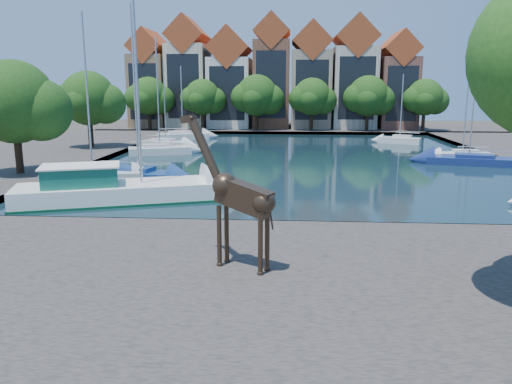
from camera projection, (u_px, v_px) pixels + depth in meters
ground at (312, 231)px, 23.92m from camera, size 160.00×160.00×0.00m
water_basin at (301, 159)px, 47.33m from camera, size 38.00×50.00×0.08m
near_quay at (321, 282)px, 17.03m from camera, size 50.00×14.00×0.50m
far_quay at (297, 129)px, 78.52m from camera, size 60.00×16.00×0.50m
left_quay at (46, 154)px, 48.93m from camera, size 14.00×52.00×0.50m
townhouse_west_end at (152, 83)px, 78.54m from camera, size 5.44×9.18×14.93m
townhouse_west_mid at (189, 77)px, 77.96m from camera, size 5.94×9.18×16.79m
townhouse_west_inner at (230, 83)px, 77.72m from camera, size 6.43×9.18×15.15m
townhouse_center at (272, 76)px, 77.08m from camera, size 5.44×9.18×16.93m
townhouse_east_inner at (311, 80)px, 76.82m from camera, size 5.94×9.18×15.79m
townhouse_east_mid at (353, 77)px, 76.31m from camera, size 6.43×9.18×16.65m
townhouse_east_end at (396, 84)px, 76.09m from camera, size 5.44×9.18×14.43m
far_tree_far_west at (149, 97)px, 73.56m from camera, size 7.28×5.60×7.68m
far_tree_west at (203, 98)px, 73.06m from camera, size 6.76×5.20×7.36m
far_tree_mid_west at (257, 97)px, 72.48m from camera, size 7.80×6.00×8.00m
far_tree_mid_east at (313, 98)px, 71.99m from camera, size 7.02×5.40×7.52m
far_tree_east at (369, 97)px, 71.44m from camera, size 7.54×5.80×7.84m
far_tree_far_east at (425, 99)px, 70.95m from camera, size 6.76×5.20×7.36m
side_tree_left_near at (15, 105)px, 35.86m from camera, size 7.80×6.00×8.20m
side_tree_left_far at (89, 100)px, 51.56m from camera, size 7.28×5.60×7.88m
giraffe_statue at (237, 195)px, 17.22m from camera, size 3.48×2.03×5.33m
motorsailer at (111, 188)px, 29.37m from camera, size 12.11×6.95×11.40m
sailboat_left_a at (93, 174)px, 35.21m from camera, size 7.13×3.92×11.60m
sailboat_left_b at (139, 173)px, 36.02m from camera, size 6.78×3.62×12.20m
sailboat_left_c at (160, 149)px, 50.12m from camera, size 6.50×4.06×11.34m
sailboat_left_d at (166, 142)px, 56.00m from camera, size 6.01×3.51×9.29m
sailboat_left_e at (183, 135)px, 64.69m from camera, size 6.91×4.28×9.24m
sailboat_right_b at (469, 159)px, 43.64m from camera, size 7.47×4.04×9.39m
sailboat_right_c at (462, 154)px, 46.54m from camera, size 5.16×1.88×10.21m
sailboat_right_d at (400, 139)px, 59.59m from camera, size 5.12×3.49×8.12m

